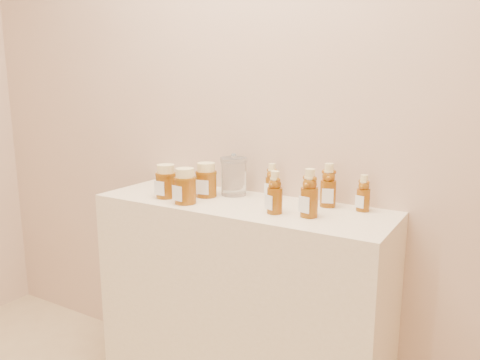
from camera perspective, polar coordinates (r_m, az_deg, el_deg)
The scene contains 11 objects.
wall_back at distance 1.97m, azimuth 3.11°, elevation 11.28°, with size 3.50×0.02×2.70m, color tan.
display_table at distance 2.01m, azimuth 0.05°, elevation -15.32°, with size 1.20×0.40×0.90m, color beige.
bear_bottle_back_left at distance 1.91m, azimuth 3.92°, elevation 0.14°, with size 0.06×0.06×0.16m, color #6B3508, non-canonical shape.
bear_bottle_back_mid at distance 1.81m, azimuth 10.73°, elevation -0.28°, with size 0.06×0.06×0.19m, color #6B3508, non-canonical shape.
bear_bottle_back_right at distance 1.78m, azimuth 14.84°, elevation -1.27°, with size 0.05×0.05×0.15m, color #6B3508, non-canonical shape.
bear_bottle_front_left at distance 1.69m, azimuth 4.28°, elevation -1.17°, with size 0.06×0.06×0.18m, color #6B3508, non-canonical shape.
bear_bottle_front_right at distance 1.66m, azimuth 8.48°, elevation -1.20°, with size 0.07×0.07×0.20m, color #6B3508, non-canonical shape.
honey_jar_left at distance 1.95m, azimuth -9.00°, elevation -0.14°, with size 0.09×0.09×0.14m, color #6B3508, non-canonical shape.
honey_jar_back at distance 1.95m, azimuth -4.14°, elevation 0.03°, with size 0.09×0.09×0.14m, color #6B3508, non-canonical shape.
honey_jar_front at distance 1.84m, azimuth -6.70°, elevation -0.72°, with size 0.09×0.09×0.14m, color #6B3508, non-canonical shape.
glass_canister at distance 1.97m, azimuth -0.77°, elevation 0.64°, with size 0.11×0.11×0.17m, color white, non-canonical shape.
Camera 1 is at (0.92, 0.01, 1.36)m, focal length 35.00 mm.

